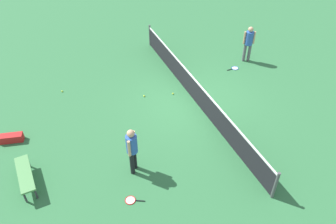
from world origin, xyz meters
TOP-DOWN VIEW (x-y plane):
  - ground_plane at (0.00, 0.00)m, footprint 40.00×40.00m
  - court_net at (0.00, 0.00)m, footprint 10.09×0.09m
  - player_near_side at (2.44, -3.38)m, footprint 0.48×0.48m
  - player_far_side at (-1.82, 3.57)m, footprint 0.44×0.52m
  - tennis_racket_near_player at (3.50, -3.82)m, footprint 0.43×0.60m
  - tennis_racket_far_player at (-1.43, 2.73)m, footprint 0.34×0.59m
  - tennis_ball_near_player at (-1.05, -1.77)m, footprint 0.07×0.07m
  - tennis_ball_by_net at (-0.74, -0.63)m, footprint 0.07×0.07m
  - tennis_ball_midcourt at (-2.69, -4.77)m, footprint 0.07×0.07m
  - courtside_bench at (1.68, -6.50)m, footprint 1.52×0.49m
  - equipment_bag at (-0.47, -6.88)m, footprint 0.46×0.84m

SIDE VIEW (x-z plane):
  - ground_plane at x=0.00m, z-range 0.00..0.00m
  - tennis_racket_near_player at x=3.50m, z-range 0.00..0.03m
  - tennis_racket_far_player at x=-1.43m, z-range 0.00..0.03m
  - tennis_ball_near_player at x=-1.05m, z-range 0.00..0.07m
  - tennis_ball_by_net at x=-0.74m, z-range 0.00..0.07m
  - tennis_ball_midcourt at x=-2.69m, z-range 0.00..0.07m
  - equipment_bag at x=-0.47m, z-range 0.00..0.28m
  - courtside_bench at x=1.68m, z-range 0.18..0.66m
  - court_net at x=0.00m, z-range -0.03..1.04m
  - player_near_side at x=2.44m, z-range 0.16..1.86m
  - player_far_side at x=-1.82m, z-range 0.16..1.86m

